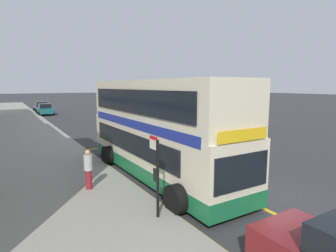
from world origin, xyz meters
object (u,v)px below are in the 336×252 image
object	(u,v)px
bus_stop_sign	(156,170)
parked_car_navy_kerbside	(41,107)
double_decker_bus	(157,132)
pedestrian_waiting_near_sign	(88,168)
parked_car_teal_ahead	(45,109)

from	to	relation	value
bus_stop_sign	parked_car_navy_kerbside	size ratio (longest dim) A/B	0.59
double_decker_bus	bus_stop_sign	size ratio (longest dim) A/B	4.23
pedestrian_waiting_near_sign	parked_car_teal_ahead	bearing A→B (deg)	85.43
double_decker_bus	parked_car_teal_ahead	distance (m)	32.13
double_decker_bus	bus_stop_sign	world-z (taller)	double_decker_bus
parked_car_teal_ahead	bus_stop_sign	bearing A→B (deg)	-93.54
double_decker_bus	bus_stop_sign	distance (m)	4.37
double_decker_bus	pedestrian_waiting_near_sign	world-z (taller)	double_decker_bus
bus_stop_sign	pedestrian_waiting_near_sign	distance (m)	3.63
parked_car_navy_kerbside	bus_stop_sign	bearing A→B (deg)	89.27
bus_stop_sign	parked_car_teal_ahead	xyz separation A→B (m)	(1.42, 35.90, -0.83)
pedestrian_waiting_near_sign	bus_stop_sign	bearing A→B (deg)	-70.76
double_decker_bus	pedestrian_waiting_near_sign	bearing A→B (deg)	-172.61
parked_car_navy_kerbside	parked_car_teal_ahead	bearing A→B (deg)	89.78
parked_car_navy_kerbside	parked_car_teal_ahead	xyz separation A→B (m)	(-0.16, -5.39, 0.00)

